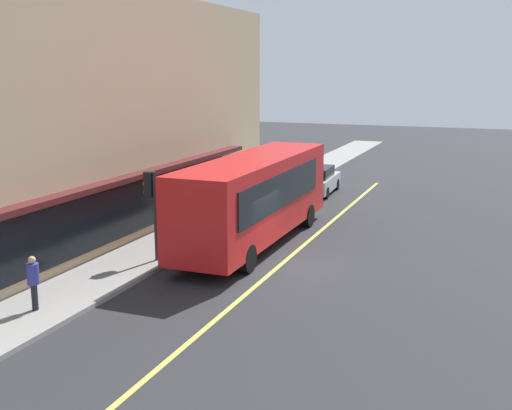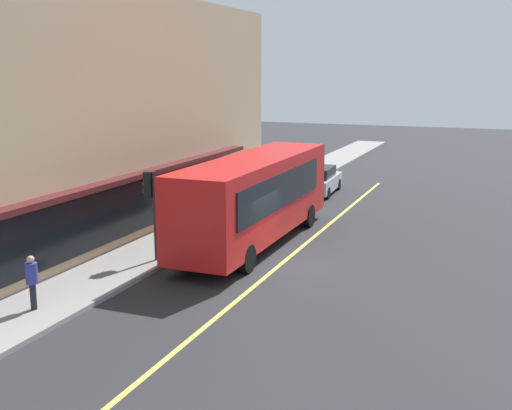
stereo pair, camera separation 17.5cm
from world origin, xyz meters
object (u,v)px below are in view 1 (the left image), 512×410
car_silver (317,180)px  pedestrian_near_storefront (33,278)px  traffic_light (151,195)px  bus (256,195)px

car_silver → pedestrian_near_storefront: pedestrian_near_storefront is taller
traffic_light → car_silver: 15.22m
bus → pedestrian_near_storefront: size_ratio=7.01×
bus → car_silver: 11.27m
traffic_light → bus: bearing=-32.8°
bus → car_silver: size_ratio=2.54×
bus → pedestrian_near_storefront: (-9.32, 3.05, -0.89)m
traffic_light → pedestrian_near_storefront: traffic_light is taller
bus → traffic_light: (-3.83, 2.46, 0.55)m
bus → car_silver: (11.18, 0.66, -1.24)m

